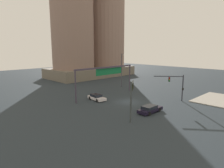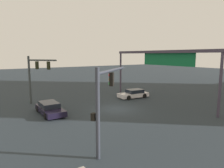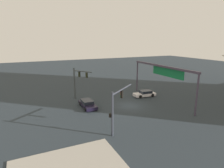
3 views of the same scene
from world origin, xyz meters
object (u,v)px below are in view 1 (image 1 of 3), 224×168
Objects in this scene: sedan_car_waiting_far at (97,97)px; streetlamp_curved_arm at (122,68)px; traffic_signal_opposite_side at (176,83)px; sedan_car_approaching at (150,109)px; traffic_signal_near_corner at (131,94)px.

streetlamp_curved_arm is at bearing 117.81° from sedan_car_waiting_far.
sedan_car_approaching is at bearing 54.27° from traffic_signal_opposite_side.
sedan_car_approaching is (-12.66, -18.07, -4.70)m from streetlamp_curved_arm.
sedan_car_approaching is 12.49m from sedan_car_waiting_far.
traffic_signal_near_corner is 0.65× the size of streetlamp_curved_arm.
sedan_car_approaching is (5.03, 0.08, -3.41)m from traffic_signal_near_corner.
traffic_signal_near_corner reaches higher than sedan_car_waiting_far.
streetlamp_curved_arm reaches higher than traffic_signal_near_corner.
traffic_signal_near_corner is at bearing -11.36° from sedan_car_waiting_far.
traffic_signal_opposite_side is 17.81m from streetlamp_curved_arm.
traffic_signal_opposite_side reaches higher than sedan_car_approaching.
traffic_signal_near_corner is 1.33× the size of sedan_car_waiting_far.
traffic_signal_near_corner is at bearing -10.91° from streetlamp_curved_arm.
traffic_signal_near_corner is 15.01m from traffic_signal_opposite_side.
sedan_car_approaching is (-9.96, -0.54, -3.08)m from traffic_signal_opposite_side.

